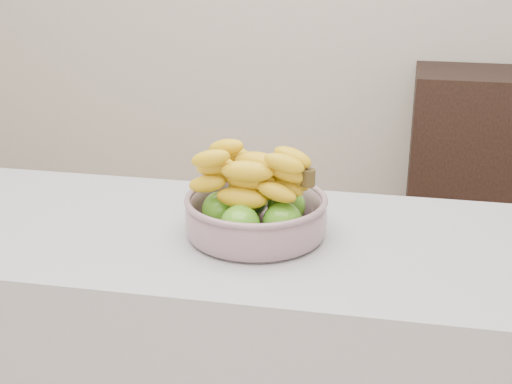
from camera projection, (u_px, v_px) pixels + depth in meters
cabinet at (467, 175)px, 3.20m from camera, size 0.52×0.42×0.94m
fruit_bowl at (256, 209)px, 1.53m from camera, size 0.31×0.31×0.19m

